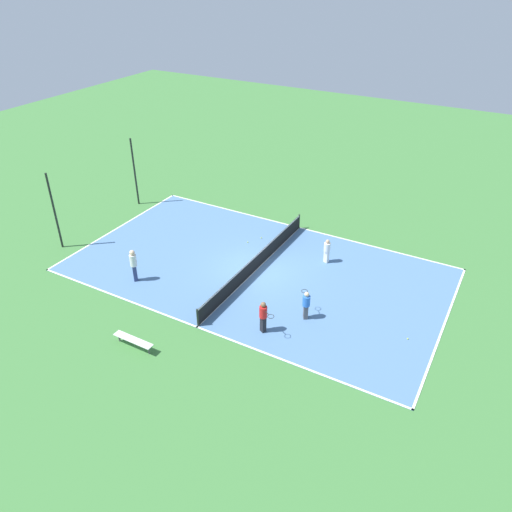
# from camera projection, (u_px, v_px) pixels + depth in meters

# --- Properties ---
(ground_plane) EXTENTS (80.00, 80.00, 0.00)m
(ground_plane) POSITION_uv_depth(u_px,v_px,m) (256.00, 270.00, 27.31)
(ground_plane) COLOR #3D7538
(court_surface) EXTENTS (11.30, 20.06, 0.02)m
(court_surface) POSITION_uv_depth(u_px,v_px,m) (256.00, 270.00, 27.30)
(court_surface) COLOR #4C729E
(court_surface) RESTS_ON ground_plane
(tennis_net) EXTENTS (11.10, 0.10, 0.96)m
(tennis_net) POSITION_uv_depth(u_px,v_px,m) (256.00, 262.00, 27.04)
(tennis_net) COLOR black
(tennis_net) RESTS_ON court_surface
(bench) EXTENTS (0.36, 1.99, 0.45)m
(bench) POSITION_uv_depth(u_px,v_px,m) (133.00, 340.00, 21.77)
(bench) COLOR silver
(bench) RESTS_ON ground_plane
(player_far_white) EXTENTS (0.51, 0.51, 1.84)m
(player_far_white) POSITION_uv_depth(u_px,v_px,m) (134.00, 263.00, 25.86)
(player_far_white) COLOR navy
(player_far_white) RESTS_ON court_surface
(player_coach_red) EXTENTS (0.73, 0.98, 1.63)m
(player_coach_red) POSITION_uv_depth(u_px,v_px,m) (263.00, 315.00, 22.39)
(player_coach_red) COLOR black
(player_coach_red) RESTS_ON court_surface
(player_near_blue) EXTENTS (0.96, 0.79, 1.49)m
(player_near_blue) POSITION_uv_depth(u_px,v_px,m) (306.00, 303.00, 23.26)
(player_near_blue) COLOR #4C4C51
(player_near_blue) RESTS_ON court_surface
(player_near_white) EXTENTS (0.45, 0.45, 1.43)m
(player_near_white) POSITION_uv_depth(u_px,v_px,m) (327.00, 250.00, 27.56)
(player_near_white) COLOR white
(player_near_white) RESTS_ON court_surface
(tennis_ball_right_alley) EXTENTS (0.07, 0.07, 0.07)m
(tennis_ball_right_alley) POSITION_uv_depth(u_px,v_px,m) (248.00, 242.00, 29.81)
(tennis_ball_right_alley) COLOR #CCE033
(tennis_ball_right_alley) RESTS_ON court_surface
(tennis_ball_near_net) EXTENTS (0.07, 0.07, 0.07)m
(tennis_ball_near_net) POSITION_uv_depth(u_px,v_px,m) (261.00, 238.00, 30.27)
(tennis_ball_near_net) COLOR #CCE033
(tennis_ball_near_net) RESTS_ON court_surface
(tennis_ball_midcourt) EXTENTS (0.07, 0.07, 0.07)m
(tennis_ball_midcourt) POSITION_uv_depth(u_px,v_px,m) (408.00, 339.00, 22.37)
(tennis_ball_midcourt) COLOR #CCE033
(tennis_ball_midcourt) RESTS_ON court_surface
(fence_post_back_left) EXTENTS (0.12, 0.12, 4.64)m
(fence_post_back_left) POSITION_uv_depth(u_px,v_px,m) (54.00, 212.00, 28.25)
(fence_post_back_left) COLOR black
(fence_post_back_left) RESTS_ON ground_plane
(fence_post_back_right) EXTENTS (0.12, 0.12, 4.64)m
(fence_post_back_right) POSITION_uv_depth(u_px,v_px,m) (135.00, 172.00, 33.30)
(fence_post_back_right) COLOR black
(fence_post_back_right) RESTS_ON ground_plane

